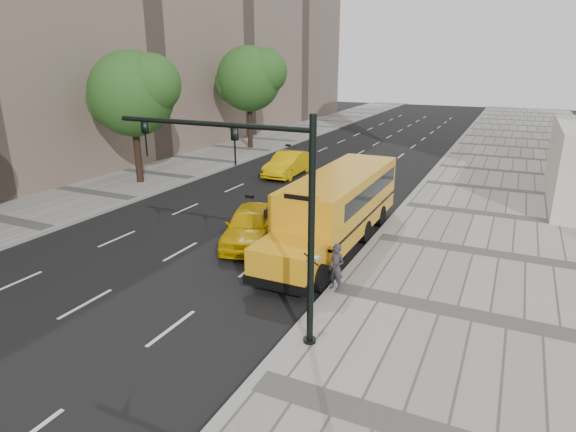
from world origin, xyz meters
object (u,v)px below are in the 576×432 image
at_px(tree_c, 250,78).
at_px(traffic_signal, 263,200).
at_px(taxi_near, 250,225).
at_px(school_bus, 339,203).
at_px(taxi_far, 288,164).
at_px(pedestrian, 336,267).
at_px(tree_b, 133,93).

height_order(tree_c, traffic_signal, tree_c).
distance_m(taxi_near, traffic_signal, 8.13).
xyz_separation_m(school_bus, taxi_far, (-7.42, 10.48, -0.95)).
height_order(tree_c, pedestrian, tree_c).
height_order(school_bus, pedestrian, school_bus).
bearing_deg(traffic_signal, tree_c, 120.32).
distance_m(pedestrian, traffic_signal, 4.65).
bearing_deg(taxi_far, taxi_near, -72.65).
xyz_separation_m(school_bus, traffic_signal, (0.69, -8.13, 2.33)).
height_order(taxi_far, pedestrian, pedestrian).
bearing_deg(pedestrian, school_bus, 128.18).
height_order(taxi_near, pedestrian, pedestrian).
relative_size(taxi_far, traffic_signal, 0.77).
bearing_deg(taxi_far, traffic_signal, -67.32).
bearing_deg(tree_c, taxi_near, -60.50).
bearing_deg(traffic_signal, pedestrian, 73.91).
xyz_separation_m(tree_b, school_bus, (14.90, -4.22, -3.93)).
relative_size(tree_b, pedestrian, 4.96).
relative_size(school_bus, pedestrian, 6.97).
height_order(taxi_far, traffic_signal, traffic_signal).
bearing_deg(tree_c, taxi_far, -47.11).
xyz_separation_m(tree_c, traffic_signal, (15.59, -26.65, -2.03)).
bearing_deg(taxi_near, school_bus, 11.61).
bearing_deg(tree_b, pedestrian, -28.63).
bearing_deg(traffic_signal, tree_b, 141.61).
xyz_separation_m(pedestrian, traffic_signal, (-0.96, -3.32, 3.11)).
height_order(taxi_near, taxi_far, taxi_near).
relative_size(tree_c, taxi_far, 1.79).
bearing_deg(traffic_signal, taxi_near, 122.91).
distance_m(school_bus, traffic_signal, 8.49).
relative_size(taxi_near, traffic_signal, 0.75).
distance_m(tree_b, school_bus, 15.98).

